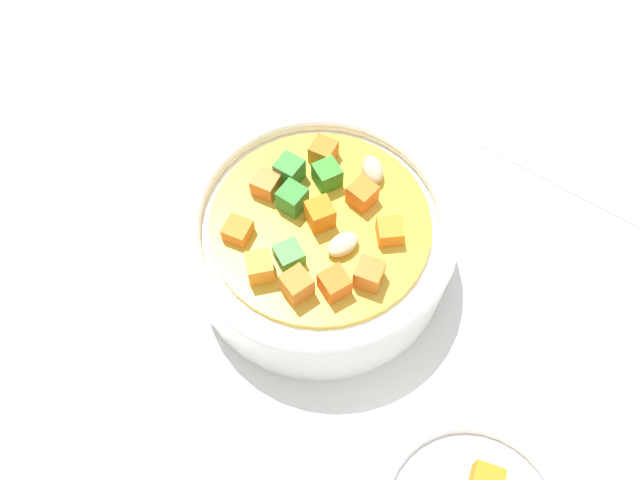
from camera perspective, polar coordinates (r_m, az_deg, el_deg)
The scene contains 3 objects.
ground_plane at distance 41.77cm, azimuth 0.00°, elevation -2.42°, with size 140.00×140.00×2.00cm, color silver.
soup_bowl_main at distance 38.33cm, azimuth -0.01°, elevation 0.18°, with size 15.93×15.93×6.39cm.
spoon at distance 47.13cm, azimuth 13.28°, elevation 9.11°, with size 2.34×23.88×0.76cm.
Camera 1 is at (15.39, 10.63, 36.35)cm, focal length 36.17 mm.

